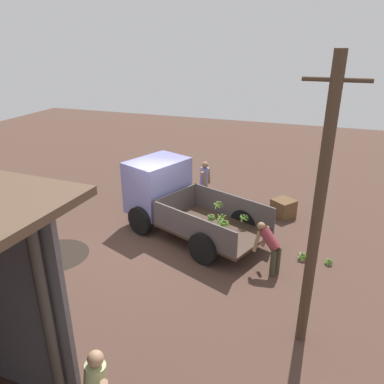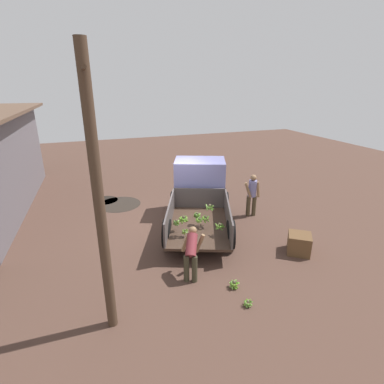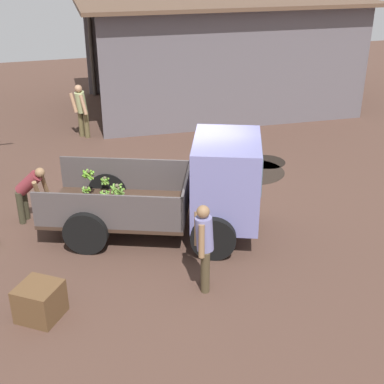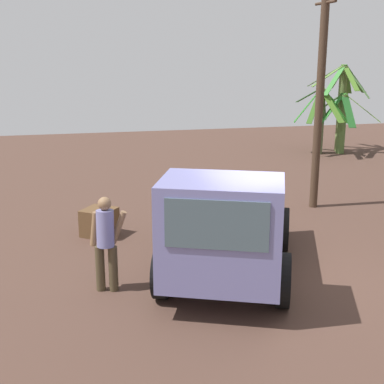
{
  "view_description": "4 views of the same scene",
  "coord_description": "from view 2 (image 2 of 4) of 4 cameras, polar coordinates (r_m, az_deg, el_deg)",
  "views": [
    {
      "loc": [
        -4.11,
        8.88,
        5.62
      ],
      "look_at": [
        -0.61,
        -1.06,
        1.26
      ],
      "focal_mm": 35.0,
      "sensor_mm": 36.0,
      "label": 1
    },
    {
      "loc": [
        -9.5,
        2.72,
        4.83
      ],
      "look_at": [
        -1.2,
        -0.26,
        1.57
      ],
      "focal_mm": 28.0,
      "sensor_mm": 36.0,
      "label": 2
    },
    {
      "loc": [
        -2.91,
        -10.42,
        5.66
      ],
      "look_at": [
        -0.13,
        -1.28,
        1.1
      ],
      "focal_mm": 50.0,
      "sensor_mm": 36.0,
      "label": 3
    },
    {
      "loc": [
        8.09,
        -3.34,
        4.02
      ],
      "look_at": [
        -0.75,
        -1.38,
        1.55
      ],
      "focal_mm": 50.0,
      "sensor_mm": 36.0,
      "label": 4
    }
  ],
  "objects": [
    {
      "name": "cargo_truck",
      "position": [
        11.04,
        1.44,
        0.44
      ],
      "size": [
        4.76,
        3.36,
        2.1
      ],
      "rotation": [
        0.0,
        0.0,
        -0.38
      ],
      "color": "#3C2A1F",
      "rests_on": "ground"
    },
    {
      "name": "mud_patch_0",
      "position": [
        12.91,
        -13.67,
        -2.27
      ],
      "size": [
        1.76,
        1.76,
        0.01
      ],
      "primitive_type": "cylinder",
      "color": "black",
      "rests_on": "ground"
    },
    {
      "name": "person_worker_loading",
      "position": [
        7.79,
        -0.1,
        -11.21
      ],
      "size": [
        0.76,
        0.72,
        1.3
      ],
      "rotation": [
        0.0,
        0.0,
        -0.47
      ],
      "color": "#393525",
      "rests_on": "ground"
    },
    {
      "name": "banana_bunch_on_ground_0",
      "position": [
        7.83,
        8.0,
        -16.97
      ],
      "size": [
        0.25,
        0.26,
        0.22
      ],
      "color": "#4D4532",
      "rests_on": "ground"
    },
    {
      "name": "utility_pole",
      "position": [
        5.65,
        -17.3,
        -1.84
      ],
      "size": [
        1.03,
        0.2,
        5.48
      ],
      "color": "#453224",
      "rests_on": "ground"
    },
    {
      "name": "banana_bunch_on_ground_1",
      "position": [
        7.39,
        10.61,
        -20.02
      ],
      "size": [
        0.22,
        0.22,
        0.17
      ],
      "color": "brown",
      "rests_on": "ground"
    },
    {
      "name": "person_foreground_visitor",
      "position": [
        11.39,
        11.39,
        -0.25
      ],
      "size": [
        0.4,
        0.66,
        1.64
      ],
      "rotation": [
        0.0,
        0.0,
        2.85
      ],
      "color": "#483B27",
      "rests_on": "ground"
    },
    {
      "name": "ground",
      "position": [
        11.0,
        -3.43,
        -5.8
      ],
      "size": [
        36.0,
        36.0,
        0.0
      ],
      "primitive_type": "plane",
      "color": "#4C342A"
    },
    {
      "name": "mud_patch_1",
      "position": [
        13.5,
        -16.14,
        -1.51
      ],
      "size": [
        1.04,
        1.04,
        0.01
      ],
      "primitive_type": "cylinder",
      "color": "black",
      "rests_on": "ground"
    },
    {
      "name": "wooden_crate_0",
      "position": [
        9.58,
        19.72,
        -9.24
      ],
      "size": [
        0.91,
        0.91,
        0.6
      ],
      "primitive_type": "cube",
      "rotation": [
        0.0,
        0.0,
        4.08
      ],
      "color": "brown",
      "rests_on": "ground"
    }
  ]
}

